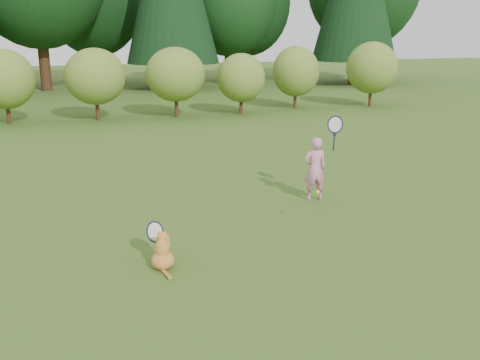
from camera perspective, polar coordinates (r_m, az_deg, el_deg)
name	(u,v)px	position (r m, az deg, el deg)	size (l,w,h in m)	color
ground	(245,234)	(8.83, 0.51, -5.81)	(100.00, 100.00, 0.00)	#304E16
shrub_row	(128,82)	(21.00, -11.86, 10.22)	(28.00, 3.00, 2.80)	#5C7324
child	(316,168)	(10.53, 8.07, 1.33)	(0.75, 0.52, 1.87)	pink
cat	(162,248)	(7.61, -8.30, -7.24)	(0.50, 0.81, 0.74)	#C16025
tennis_ball	(318,192)	(8.97, 8.30, -1.28)	(0.07, 0.07, 0.07)	#95CD18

